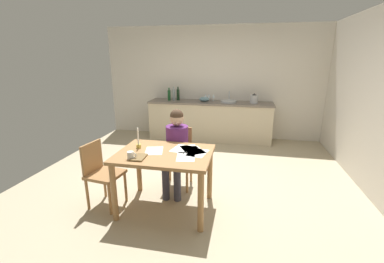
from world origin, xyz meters
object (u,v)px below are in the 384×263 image
coffee_mug (131,155)px  bottle_vinegar (174,95)px  stovetop_kettle (254,99)px  wine_glass_near_sink (213,96)px  wine_glass_by_kettle (209,96)px  bottle_wine_red (178,95)px  bottle_oil (169,95)px  person_seated (176,146)px  candlestick (138,142)px  chair_side_empty (101,172)px  sink_unit (229,101)px  book_magazine (139,157)px  wine_glass_back_left (206,96)px  mixing_bowl (204,99)px  chair_at_table (179,154)px  dining_table (165,162)px

coffee_mug → bottle_vinegar: 3.39m
stovetop_kettle → wine_glass_near_sink: (-0.93, 0.15, 0.01)m
wine_glass_by_kettle → bottle_wine_red: bearing=-174.0°
bottle_oil → bottle_vinegar: (0.10, 0.04, 0.01)m
bottle_oil → bottle_vinegar: size_ratio=0.92×
person_seated → bottle_wine_red: size_ratio=3.78×
candlestick → wine_glass_near_sink: wine_glass_near_sink is taller
chair_side_empty → sink_unit: sink_unit is taller
book_magazine → sink_unit: (0.81, 3.27, 0.14)m
person_seated → wine_glass_back_left: (0.01, 2.67, 0.33)m
mixing_bowl → person_seated: bearing=-90.1°
bottle_oil → wine_glass_by_kettle: bearing=9.1°
person_seated → chair_side_empty: person_seated is taller
chair_at_table → wine_glass_near_sink: size_ratio=5.73×
chair_at_table → wine_glass_back_left: 2.57m
person_seated → bottle_oil: same height
bottle_wine_red → stovetop_kettle: size_ratio=1.44×
dining_table → mixing_bowl: size_ratio=4.90×
chair_at_table → coffee_mug: (-0.32, -0.95, 0.32)m
person_seated → bottle_vinegar: 2.68m
chair_at_table → candlestick: bearing=-123.1°
chair_side_empty → candlestick: size_ratio=3.19×
chair_side_empty → stovetop_kettle: size_ratio=3.87×
chair_at_table → stovetop_kettle: stovetop_kettle is taller
bottle_oil → bottle_vinegar: 0.11m
wine_glass_near_sink → wine_glass_back_left: size_ratio=1.00×
coffee_mug → wine_glass_by_kettle: (0.41, 3.47, 0.19)m
person_seated → mixing_bowl: bearing=89.9°
book_magazine → wine_glass_by_kettle: wine_glass_by_kettle is taller
sink_unit → bottle_oil: 1.41m
person_seated → bottle_vinegar: bottle_vinegar is taller
book_magazine → candlestick: bearing=110.0°
book_magazine → bottle_vinegar: bearing=95.7°
coffee_mug → chair_side_empty: bearing=159.3°
dining_table → bottle_oil: (-0.84, 3.04, 0.38)m
bottle_wine_red → dining_table: bearing=-78.5°
person_seated → bottle_vinegar: (-0.74, 2.56, 0.36)m
book_magazine → bottle_vinegar: (-0.49, 3.31, 0.26)m
book_magazine → wine_glass_back_left: size_ratio=1.47×
mixing_bowl → wine_glass_by_kettle: 0.17m
chair_side_empty → bottle_wine_red: bearing=86.3°
dining_table → bottle_wine_red: bottle_wine_red is taller
bottle_vinegar → mixing_bowl: 0.74m
bottle_oil → mixing_bowl: size_ratio=1.26×
chair_side_empty → wine_glass_near_sink: size_ratio=5.53×
stovetop_kettle → wine_glass_back_left: bearing=172.3°
book_magazine → bottle_wine_red: size_ratio=0.72×
chair_at_table → wine_glass_by_kettle: bearing=87.8°
wine_glass_by_kettle → wine_glass_back_left: 0.08m
sink_unit → bottle_wine_red: (-1.21, 0.07, 0.11)m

